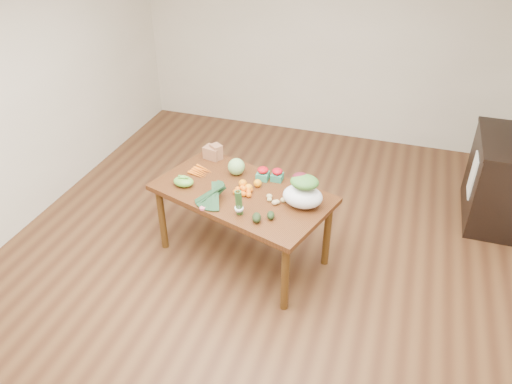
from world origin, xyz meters
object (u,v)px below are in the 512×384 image
(paper_bag, at_px, (212,151))
(asparagus_bundle, at_px, (239,203))
(mandarin_cluster, at_px, (244,190))
(salad_bag, at_px, (303,193))
(cabinet, at_px, (496,179))
(cabbage, at_px, (236,167))
(kale_bunch, at_px, (209,196))
(dining_table, at_px, (243,224))

(paper_bag, relative_size, asparagus_bundle, 0.88)
(mandarin_cluster, distance_m, salad_bag, 0.56)
(cabinet, height_order, cabbage, cabinet)
(kale_bunch, height_order, salad_bag, salad_bag)
(cabbage, xyz_separation_m, mandarin_cluster, (0.18, -0.30, -0.04))
(cabbage, relative_size, mandarin_cluster, 0.91)
(cabinet, height_order, asparagus_bundle, asparagus_bundle)
(cabinet, relative_size, salad_bag, 2.90)
(cabinet, xyz_separation_m, cabbage, (-2.49, -1.18, 0.36))
(dining_table, relative_size, mandarin_cluster, 8.88)
(dining_table, relative_size, paper_bag, 7.29)
(mandarin_cluster, bearing_deg, paper_bag, 134.85)
(kale_bunch, bearing_deg, mandarin_cluster, 64.55)
(asparagus_bundle, bearing_deg, dining_table, 123.02)
(dining_table, bearing_deg, asparagus_bundle, -56.98)
(paper_bag, xyz_separation_m, kale_bunch, (0.29, -0.77, 0.00))
(kale_bunch, bearing_deg, asparagus_bundle, 4.18)
(dining_table, bearing_deg, kale_bunch, -108.51)
(cabbage, height_order, kale_bunch, cabbage)
(cabinet, bearing_deg, kale_bunch, -145.77)
(cabinet, xyz_separation_m, kale_bunch, (-2.54, -1.73, 0.36))
(paper_bag, relative_size, mandarin_cluster, 1.22)
(cabinet, relative_size, cabbage, 6.22)
(dining_table, distance_m, kale_bunch, 0.57)
(cabinet, xyz_separation_m, paper_bag, (-2.83, -0.96, 0.36))
(dining_table, distance_m, asparagus_bundle, 0.62)
(paper_bag, distance_m, cabbage, 0.40)
(mandarin_cluster, relative_size, salad_bag, 0.51)
(cabinet, xyz_separation_m, mandarin_cluster, (-2.31, -1.48, 0.32))
(dining_table, relative_size, kale_bunch, 4.00)
(salad_bag, bearing_deg, asparagus_bundle, -148.20)
(dining_table, distance_m, cabinet, 2.75)
(kale_bunch, distance_m, salad_bag, 0.81)
(cabinet, xyz_separation_m, salad_bag, (-1.76, -1.50, 0.42))
(cabbage, bearing_deg, mandarin_cluster, -59.03)
(mandarin_cluster, height_order, salad_bag, salad_bag)
(cabinet, height_order, paper_bag, cabinet)
(kale_bunch, bearing_deg, cabinet, 51.95)
(dining_table, distance_m, cabbage, 0.55)
(dining_table, height_order, asparagus_bundle, asparagus_bundle)
(cabbage, xyz_separation_m, kale_bunch, (-0.05, -0.55, -0.00))
(dining_table, relative_size, asparagus_bundle, 6.39)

